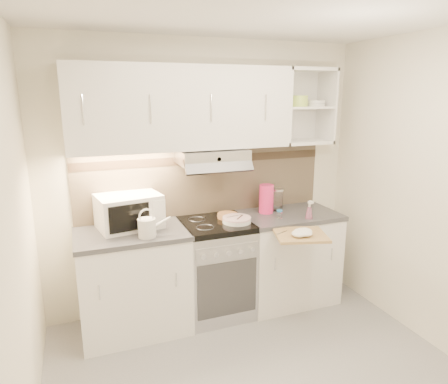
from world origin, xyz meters
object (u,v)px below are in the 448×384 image
(glass_jar, at_px, (277,199))
(cutting_board, at_px, (300,235))
(microwave, at_px, (129,211))
(electric_range, at_px, (216,268))
(watering_can, at_px, (148,227))
(spray_bottle, at_px, (309,211))
(pink_pitcher, at_px, (266,199))
(plate_stack, at_px, (237,220))

(glass_jar, distance_m, cutting_board, 0.66)
(microwave, bearing_deg, electric_range, -18.78)
(watering_can, xyz_separation_m, cutting_board, (1.21, -0.33, -0.11))
(electric_range, relative_size, cutting_board, 2.17)
(spray_bottle, distance_m, cutting_board, 0.40)
(pink_pitcher, relative_size, spray_bottle, 1.51)
(spray_bottle, relative_size, cutting_board, 0.44)
(spray_bottle, xyz_separation_m, cutting_board, (-0.26, -0.29, -0.10))
(plate_stack, xyz_separation_m, cutting_board, (0.40, -0.42, -0.05))
(electric_range, height_order, pink_pitcher, pink_pitcher)
(cutting_board, bearing_deg, spray_bottle, 64.30)
(plate_stack, bearing_deg, microwave, 167.50)
(electric_range, distance_m, pink_pitcher, 0.81)
(microwave, xyz_separation_m, watering_can, (0.11, -0.29, -0.06))
(electric_range, height_order, plate_stack, plate_stack)
(watering_can, distance_m, cutting_board, 1.26)
(plate_stack, relative_size, spray_bottle, 1.40)
(glass_jar, bearing_deg, plate_stack, -157.65)
(electric_range, height_order, watering_can, watering_can)
(microwave, relative_size, pink_pitcher, 2.06)
(plate_stack, height_order, spray_bottle, spray_bottle)
(watering_can, distance_m, spray_bottle, 1.47)
(pink_pitcher, height_order, spray_bottle, pink_pitcher)
(electric_range, bearing_deg, pink_pitcher, 9.32)
(spray_bottle, bearing_deg, electric_range, 143.55)
(electric_range, xyz_separation_m, spray_bottle, (0.83, -0.22, 0.52))
(plate_stack, bearing_deg, pink_pitcher, 25.00)
(electric_range, distance_m, spray_bottle, 1.01)
(pink_pitcher, height_order, cutting_board, pink_pitcher)
(plate_stack, xyz_separation_m, glass_jar, (0.52, 0.21, 0.09))
(spray_bottle, bearing_deg, plate_stack, 146.98)
(watering_can, bearing_deg, microwave, 105.28)
(watering_can, bearing_deg, electric_range, 10.88)
(spray_bottle, height_order, cutting_board, spray_bottle)
(microwave, bearing_deg, plate_stack, -22.43)
(electric_range, xyz_separation_m, cutting_board, (0.57, -0.51, 0.42))
(plate_stack, relative_size, glass_jar, 1.17)
(spray_bottle, bearing_deg, microwave, 146.33)
(microwave, relative_size, watering_can, 2.04)
(plate_stack, bearing_deg, cutting_board, -46.19)
(microwave, distance_m, pink_pitcher, 1.29)
(watering_can, height_order, plate_stack, watering_can)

